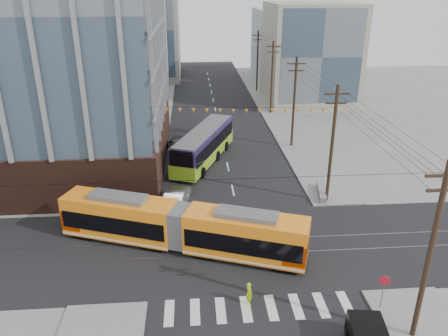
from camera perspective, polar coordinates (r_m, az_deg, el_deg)
The scene contains 16 objects.
ground at distance 31.18m, azimuth 3.71°, elevation -14.23°, with size 160.00×160.00×0.00m, color slate.
office_building at distance 51.08m, azimuth -26.24°, elevation 15.69°, with size 30.00×25.00×28.60m, color #381E16.
bg_bldg_nw_near at distance 78.28m, azimuth -14.55°, elevation 15.11°, with size 18.00×16.00×18.00m, color #8C99A5.
bg_bldg_ne_near at distance 75.98m, azimuth 11.15°, elevation 14.41°, with size 14.00×14.00×16.00m, color gray.
bg_bldg_nw_far at distance 97.47m, azimuth -10.87°, elevation 17.44°, with size 16.00×18.00×20.00m, color gray.
bg_bldg_ne_far at distance 95.81m, azimuth 9.16°, elevation 15.66°, with size 16.00×16.00×14.00m, color #8C99A5.
utility_pole_near at distance 25.97m, azimuth 25.24°, elevation -10.40°, with size 0.30×0.30×11.00m, color black.
utility_pole_far at distance 82.56m, azimuth 4.38°, elevation 13.67°, with size 0.30×0.30×11.00m, color black.
streetcar at distance 33.47m, azimuth -5.70°, elevation -7.64°, with size 19.12×2.69×3.69m, color orange, non-canonical shape.
city_bus at distance 49.56m, azimuth -2.64°, elevation 3.01°, with size 2.91×13.42×3.80m, color #24173F, non-canonical shape.
parked_car_silver at distance 39.92m, azimuth -6.28°, elevation -3.95°, with size 1.76×5.06×1.67m, color #B4B4B4.
parked_car_white at distance 47.69m, azimuth -5.63°, elevation 0.64°, with size 2.16×5.31×1.54m, color silver.
parked_car_grey at distance 53.89m, azimuth -6.34°, elevation 3.13°, with size 2.11×4.57×1.27m, color #5D5D5D.
pedestrian at distance 28.67m, azimuth 3.29°, elevation -16.03°, with size 0.59×0.38×1.61m, color #B5E00F.
stop_sign at distance 29.63m, azimuth 19.98°, elevation -15.21°, with size 0.72×0.72×2.37m, color red, non-canonical shape.
jersey_barrier at distance 42.76m, azimuth 12.59°, elevation -3.14°, with size 0.88×3.93×0.79m, color slate.
Camera 1 is at (-3.85, -24.53, 18.86)m, focal length 35.00 mm.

